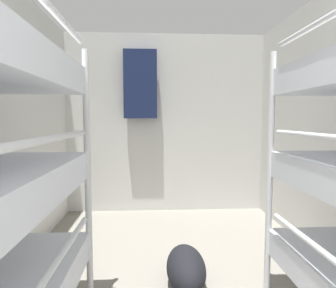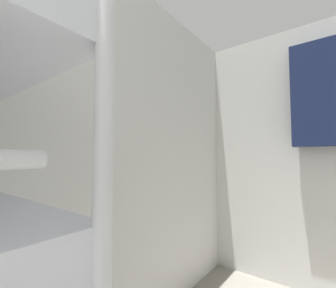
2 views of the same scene
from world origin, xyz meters
name	(u,v)px [view 1 (image 1 of 2)]	position (x,y,z in m)	size (l,w,h in m)	color
wall_back	(165,124)	(0.00, 4.60, 1.22)	(2.84, 0.06, 2.45)	silver
duffel_bag	(186,268)	(0.06, 2.61, 0.15)	(0.30, 0.58, 0.30)	black
hanging_coat	(140,84)	(-0.34, 4.45, 1.75)	(0.44, 0.12, 0.90)	#192347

